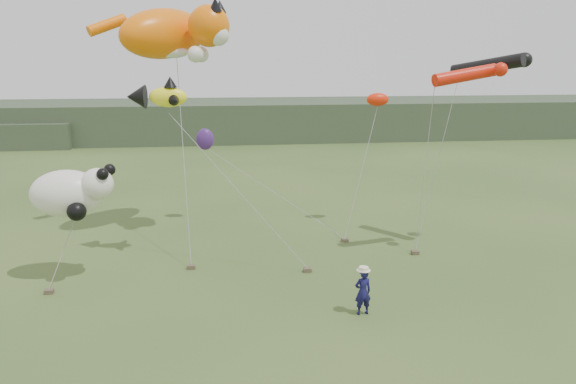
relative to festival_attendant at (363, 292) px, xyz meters
name	(u,v)px	position (x,y,z in m)	size (l,w,h in m)	color
ground	(320,316)	(-1.48, 0.01, -0.82)	(120.00, 120.00, 0.00)	#385123
headland	(220,121)	(-4.60, 44.70, 1.10)	(90.00, 13.00, 4.00)	#2D3D28
festival_attendant	(363,292)	(0.00, 0.00, 0.00)	(0.60, 0.39, 1.64)	#131244
sandbag_anchors	(270,263)	(-2.71, 5.14, -0.74)	(15.49, 4.86, 0.16)	brown
cat_kite	(174,33)	(-6.71, 10.37, 8.96)	(6.80, 5.44, 2.93)	orange
fish_kite	(156,96)	(-7.29, 6.71, 6.27)	(2.60, 1.75, 1.35)	#FFF421
tube_kites	(485,69)	(6.68, 5.96, 7.37)	(4.81, 3.48, 1.41)	black
panda_kite	(72,193)	(-10.50, 4.59, 2.73)	(3.28, 2.12, 2.04)	white
misc_kites	(279,122)	(-1.63, 11.44, 4.58)	(9.80, 2.39, 3.02)	red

